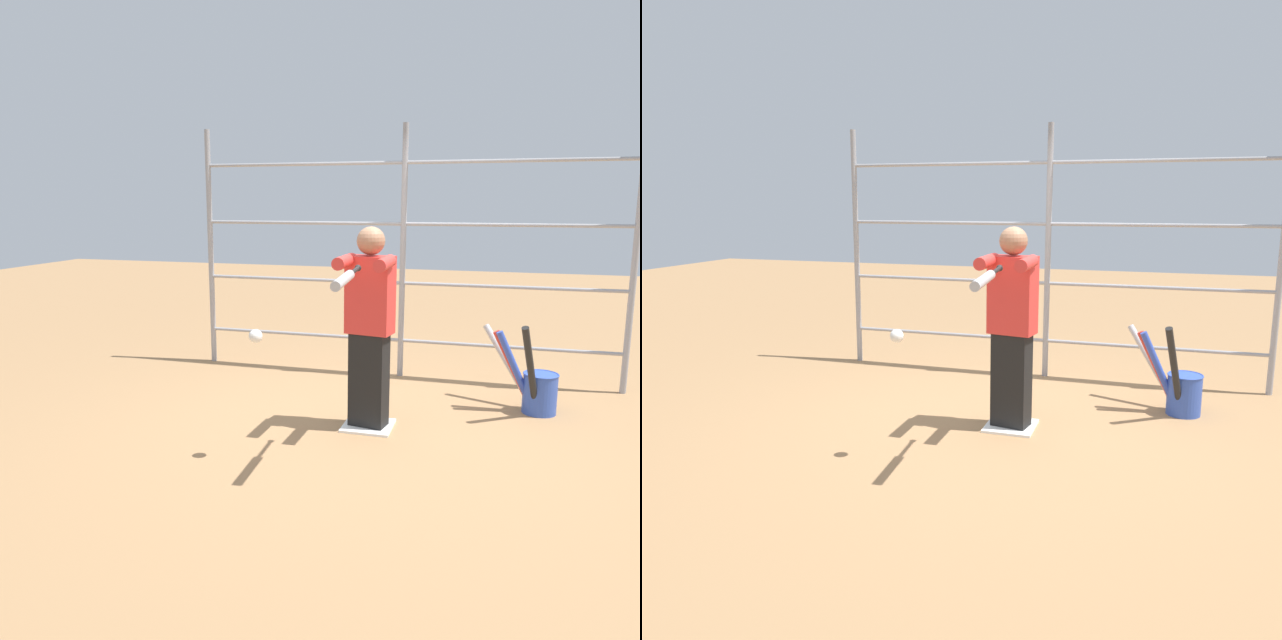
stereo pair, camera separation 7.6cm
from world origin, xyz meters
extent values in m
plane|color=#9E754C|center=(0.00, 0.00, 0.00)|extent=(24.00, 24.00, 0.00)
cube|color=white|center=(0.00, 0.00, 0.01)|extent=(0.40, 0.40, 0.02)
cylinder|color=#939399|center=(-2.17, -1.60, 1.30)|extent=(0.06, 0.06, 2.59)
cylinder|color=#939399|center=(0.00, -1.60, 1.30)|extent=(0.06, 0.06, 2.59)
cylinder|color=#939399|center=(2.17, -1.60, 1.30)|extent=(0.06, 0.06, 2.59)
cylinder|color=#939399|center=(0.00, -1.60, 0.38)|extent=(4.35, 0.04, 0.04)
cylinder|color=#939399|center=(0.00, -1.60, 0.99)|extent=(4.35, 0.04, 0.04)
cylinder|color=#939399|center=(0.00, -1.60, 1.60)|extent=(4.35, 0.04, 0.04)
cylinder|color=#939399|center=(0.00, -1.60, 2.21)|extent=(4.35, 0.04, 0.04)
cube|color=black|center=(0.00, 0.00, 0.40)|extent=(0.32, 0.23, 0.79)
cube|color=red|center=(0.00, 0.00, 1.10)|extent=(0.39, 0.27, 0.62)
sphere|color=#9E7051|center=(0.00, 0.00, 1.53)|extent=(0.22, 0.22, 0.22)
cylinder|color=red|center=(-0.16, 0.25, 1.38)|extent=(0.10, 0.44, 0.10)
cylinder|color=red|center=(0.16, 0.19, 1.38)|extent=(0.10, 0.44, 0.10)
sphere|color=black|center=(0.00, 0.44, 1.36)|extent=(0.05, 0.05, 0.05)
cylinder|color=black|center=(-0.01, 0.59, 1.35)|extent=(0.05, 0.32, 0.04)
cylinder|color=#B2B2B7|center=(-0.03, 0.99, 1.34)|extent=(0.09, 0.47, 0.08)
sphere|color=white|center=(0.62, 0.87, 0.91)|extent=(0.10, 0.10, 0.10)
cylinder|color=#3351B2|center=(-1.37, -0.76, 0.18)|extent=(0.29, 0.29, 0.35)
torus|color=#3351B2|center=(-1.37, -0.76, 0.35)|extent=(0.30, 0.30, 0.01)
cylinder|color=#B2B2B7|center=(-1.10, -0.96, 0.36)|extent=(0.52, 0.39, 0.69)
cylinder|color=black|center=(-1.27, -0.55, 0.43)|extent=(0.22, 0.39, 0.81)
cylinder|color=red|center=(-1.14, -0.77, 0.37)|extent=(0.39, 0.07, 0.69)
cylinder|color=#334CB2|center=(-1.15, -0.73, 0.38)|extent=(0.37, 0.11, 0.70)
camera|label=1|loc=(-1.01, 4.79, 1.84)|focal=35.00mm
camera|label=2|loc=(-1.08, 4.77, 1.84)|focal=35.00mm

